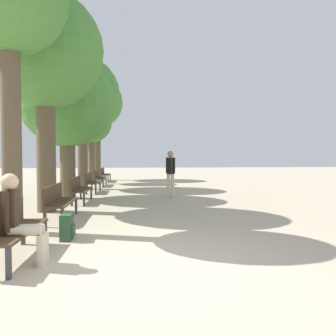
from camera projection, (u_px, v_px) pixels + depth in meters
ground_plane at (143, 271)px, 4.37m from camera, size 80.00×80.00×0.00m
bench_row_0 at (10, 226)px, 4.84m from camera, size 0.46×1.75×0.85m
bench_row_1 at (58, 199)px, 7.86m from camera, size 0.46×1.75×0.85m
bench_row_2 at (79, 187)px, 10.87m from camera, size 0.46×1.75×0.85m
bench_row_3 at (91, 181)px, 13.88m from camera, size 0.46×1.75×0.85m
bench_row_4 at (99, 176)px, 16.89m from camera, size 0.46×1.75×0.85m
bench_row_5 at (105, 173)px, 19.91m from camera, size 0.46×1.75×0.85m
tree_row_0 at (9, 2)px, 6.41m from camera, size 2.27×2.27×5.82m
tree_row_1 at (45, 53)px, 8.93m from camera, size 3.18×3.18×6.02m
tree_row_2 at (67, 102)px, 11.84m from camera, size 3.38×3.38×5.25m
tree_row_3 at (82, 95)px, 15.24m from camera, size 3.48×3.48×6.19m
tree_row_4 at (91, 123)px, 18.34m from camera, size 2.31×2.31×4.61m
tree_row_5 at (97, 103)px, 21.17m from camera, size 3.32×3.32×6.69m
person_seated at (19, 217)px, 4.55m from camera, size 0.61×0.35×1.30m
backpack at (67, 227)px, 6.00m from camera, size 0.23×0.37×0.47m
pedestrian_near at (171, 171)px, 12.16m from camera, size 0.35×0.31×1.73m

